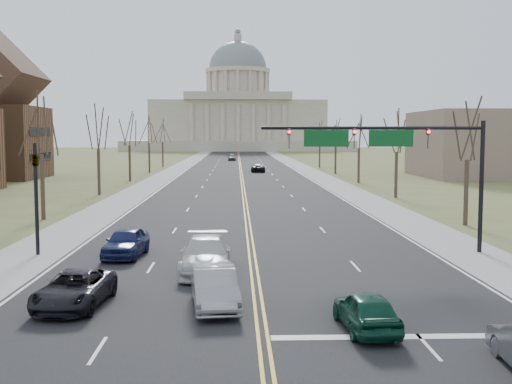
{
  "coord_description": "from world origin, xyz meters",
  "views": [
    {
      "loc": [
        -0.84,
        -20.83,
        6.46
      ],
      "look_at": [
        0.36,
        17.58,
        3.0
      ],
      "focal_mm": 45.0,
      "sensor_mm": 36.0,
      "label": 1
    }
  ],
  "objects": [
    {
      "name": "capitol",
      "position": [
        0.0,
        249.91,
        14.2
      ],
      "size": [
        90.0,
        60.0,
        50.0
      ],
      "color": "beige",
      "rests_on": "ground"
    },
    {
      "name": "sidewalk_right",
      "position": [
        12.0,
        110.0,
        0.01
      ],
      "size": [
        4.0,
        380.0,
        0.03
      ],
      "primitive_type": "cube",
      "color": "gray",
      "rests_on": "ground"
    },
    {
      "name": "car_far_sb",
      "position": [
        -1.81,
        137.44,
        0.82
      ],
      "size": [
        1.94,
        4.77,
        1.62
      ],
      "primitive_type": "imported",
      "rotation": [
        0.0,
        0.0,
        -0.01
      ],
      "color": "#4B4D52",
      "rests_on": "road"
    },
    {
      "name": "car_nb_inner_lead",
      "position": [
        3.43,
        -0.31,
        0.68
      ],
      "size": [
        1.85,
        4.02,
        1.34
      ],
      "primitive_type": "imported",
      "rotation": [
        0.0,
        0.0,
        3.21
      ],
      "color": "#0D3B2A",
      "rests_on": "road"
    },
    {
      "name": "tree_r_1",
      "position": [
        15.5,
        44.0,
        6.55
      ],
      "size": [
        3.74,
        3.74,
        8.5
      ],
      "color": "#392F22",
      "rests_on": "ground"
    },
    {
      "name": "stop_bar",
      "position": [
        5.0,
        -1.0,
        0.01
      ],
      "size": [
        9.5,
        0.5,
        0.01
      ],
      "primitive_type": "cube",
      "color": "silver",
      "rests_on": "road"
    },
    {
      "name": "car_sb_outer_lead",
      "position": [
        -6.91,
        2.95,
        0.68
      ],
      "size": [
        2.57,
        4.95,
        1.33
      ],
      "primitive_type": "imported",
      "rotation": [
        0.0,
        0.0,
        -0.08
      ],
      "color": "black",
      "rests_on": "road"
    },
    {
      "name": "car_sb_inner_second",
      "position": [
        -2.27,
        8.74,
        0.84
      ],
      "size": [
        2.37,
        5.73,
        1.66
      ],
      "primitive_type": "imported",
      "rotation": [
        0.0,
        0.0,
        0.01
      ],
      "color": "#B9B9B9",
      "rests_on": "road"
    },
    {
      "name": "cross_road",
      "position": [
        0.0,
        6.0,
        0.01
      ],
      "size": [
        120.0,
        14.0,
        0.01
      ],
      "primitive_type": "cube",
      "color": "black",
      "rests_on": "ground"
    },
    {
      "name": "tree_r_2",
      "position": [
        15.5,
        64.0,
        6.55
      ],
      "size": [
        3.74,
        3.74,
        8.5
      ],
      "color": "#392F22",
      "rests_on": "ground"
    },
    {
      "name": "car_sb_outer_second",
      "position": [
        -6.66,
        12.81,
        0.78
      ],
      "size": [
        2.22,
        4.66,
        1.54
      ],
      "primitive_type": "imported",
      "rotation": [
        0.0,
        0.0,
        -0.09
      ],
      "color": "#151F4C",
      "rests_on": "road"
    },
    {
      "name": "tree_l_3",
      "position": [
        -15.5,
        88.0,
        6.94
      ],
      "size": [
        3.96,
        3.96,
        9.0
      ],
      "color": "#392F22",
      "rests_on": "ground"
    },
    {
      "name": "signal_left",
      "position": [
        -11.5,
        13.5,
        3.71
      ],
      "size": [
        0.32,
        0.36,
        6.0
      ],
      "color": "black",
      "rests_on": "ground"
    },
    {
      "name": "tree_l_0",
      "position": [
        -15.5,
        28.0,
        6.94
      ],
      "size": [
        3.96,
        3.96,
        9.0
      ],
      "color": "#392F22",
      "rests_on": "ground"
    },
    {
      "name": "tree_l_2",
      "position": [
        -15.5,
        68.0,
        6.94
      ],
      "size": [
        3.96,
        3.96,
        9.0
      ],
      "color": "#392F22",
      "rests_on": "ground"
    },
    {
      "name": "car_sb_inner_lead",
      "position": [
        -1.65,
        2.66,
        0.76
      ],
      "size": [
        2.06,
        4.66,
        1.49
      ],
      "primitive_type": "imported",
      "rotation": [
        0.0,
        0.0,
        0.11
      ],
      "color": "gray",
      "rests_on": "road"
    },
    {
      "name": "tree_l_4",
      "position": [
        -15.5,
        108.0,
        6.94
      ],
      "size": [
        3.96,
        3.96,
        9.0
      ],
      "color": "#392F22",
      "rests_on": "ground"
    },
    {
      "name": "tree_r_3",
      "position": [
        15.5,
        84.0,
        6.55
      ],
      "size": [
        3.74,
        3.74,
        8.5
      ],
      "color": "#392F22",
      "rests_on": "ground"
    },
    {
      "name": "signal_mast",
      "position": [
        7.45,
        13.5,
        5.76
      ],
      "size": [
        12.12,
        0.44,
        7.2
      ],
      "color": "black",
      "rests_on": "ground"
    },
    {
      "name": "sidewalk_left",
      "position": [
        -12.0,
        110.0,
        0.01
      ],
      "size": [
        4.0,
        380.0,
        0.03
      ],
      "primitive_type": "cube",
      "color": "gray",
      "rests_on": "ground"
    },
    {
      "name": "road",
      "position": [
        0.0,
        110.0,
        0.01
      ],
      "size": [
        20.0,
        380.0,
        0.01
      ],
      "primitive_type": "cube",
      "color": "black",
      "rests_on": "ground"
    },
    {
      "name": "bldg_right_mass",
      "position": [
        40.0,
        76.0,
        5.0
      ],
      "size": [
        25.0,
        20.0,
        10.0
      ],
      "primitive_type": "cube",
      "color": "#7C6558",
      "rests_on": "ground"
    },
    {
      "name": "edge_line_left",
      "position": [
        -9.8,
        110.0,
        0.01
      ],
      "size": [
        0.15,
        380.0,
        0.01
      ],
      "primitive_type": "cube",
      "color": "silver",
      "rests_on": "road"
    },
    {
      "name": "edge_line_right",
      "position": [
        9.8,
        110.0,
        0.01
      ],
      "size": [
        0.15,
        380.0,
        0.01
      ],
      "primitive_type": "cube",
      "color": "silver",
      "rests_on": "road"
    },
    {
      "name": "tree_r_0",
      "position": [
        15.5,
        24.0,
        6.55
      ],
      "size": [
        3.74,
        3.74,
        8.5
      ],
      "color": "#392F22",
      "rests_on": "ground"
    },
    {
      "name": "center_line",
      "position": [
        0.0,
        110.0,
        0.01
      ],
      "size": [
        0.42,
        380.0,
        0.01
      ],
      "primitive_type": "cube",
      "color": "gold",
      "rests_on": "road"
    },
    {
      "name": "tree_l_1",
      "position": [
        -15.5,
        48.0,
        6.94
      ],
      "size": [
        3.96,
        3.96,
        9.0
      ],
      "color": "#392F22",
      "rests_on": "ground"
    },
    {
      "name": "ground",
      "position": [
        0.0,
        0.0,
        0.0
      ],
      "size": [
        600.0,
        600.0,
        0.0
      ],
      "primitive_type": "plane",
      "color": "brown",
      "rests_on": "ground"
    },
    {
      "name": "car_far_nb",
      "position": [
        2.89,
        89.03,
        0.69
      ],
      "size": [
        2.38,
        4.96,
        1.36
      ],
      "primitive_type": "imported",
      "rotation": [
        0.0,
        0.0,
        3.17
      ],
      "color": "black",
      "rests_on": "road"
    },
    {
      "name": "tree_r_4",
      "position": [
        15.5,
        104.0,
        6.55
      ],
      "size": [
        3.74,
        3.74,
        8.5
      ],
      "color": "#392F22",
      "rests_on": "ground"
    }
  ]
}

